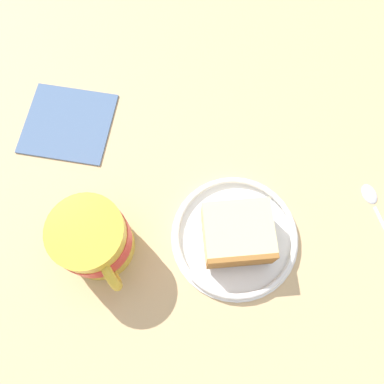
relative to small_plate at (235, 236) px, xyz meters
The scene contains 6 objects.
ground_plane 7.27cm from the small_plate, 25.57° to the left, with size 146.08×146.08×3.62cm, color tan.
small_plate is the anchor object (origin of this frame).
cake_slice 2.57cm from the small_plate, behind, with size 8.26×9.09×5.16cm.
tea_mug 18.20cm from the small_plate, 94.38° to the left, with size 11.02×9.16×9.19cm.
teaspoon 20.03cm from the small_plate, 80.00° to the right, with size 13.09×5.15×0.80cm.
folded_napkin 29.60cm from the small_plate, 54.62° to the left, with size 11.81×12.59×0.60cm, color slate.
Camera 1 is at (-17.25, 2.75, 51.17)cm, focal length 36.26 mm.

